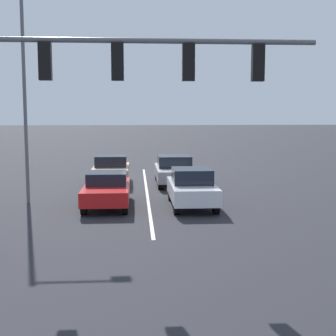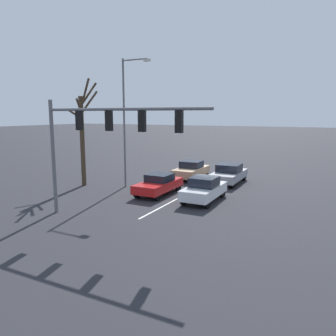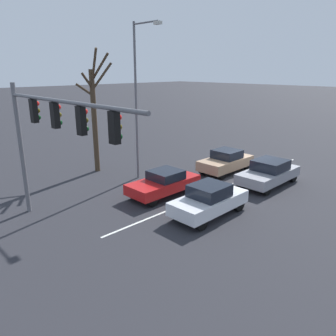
{
  "view_description": "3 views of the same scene",
  "coord_description": "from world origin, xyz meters",
  "px_view_note": "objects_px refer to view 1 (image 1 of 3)",
  "views": [
    {
      "loc": [
        0.49,
        24.66,
        3.72
      ],
      "look_at": [
        -0.65,
        7.99,
        1.74
      ],
      "focal_mm": 50.0,
      "sensor_mm": 36.0,
      "label": 1
    },
    {
      "loc": [
        -8.71,
        25.01,
        5.35
      ],
      "look_at": [
        1.33,
        5.38,
        1.7
      ],
      "focal_mm": 35.0,
      "sensor_mm": 36.0,
      "label": 2
    },
    {
      "loc": [
        -10.5,
        17.76,
        6.65
      ],
      "look_at": [
        1.1,
        6.36,
        1.71
      ],
      "focal_mm": 35.0,
      "sensor_mm": 36.0,
      "label": 3
    }
  ],
  "objects_px": {
    "car_white_leftlane_front": "(192,188)",
    "car_red_midlane_front": "(107,189)",
    "car_gray_leftlane_second": "(174,170)",
    "street_lamp_right_shoulder": "(30,74)",
    "traffic_signal_gantry": "(95,81)",
    "car_tan_midlane_second": "(111,170)"
  },
  "relations": [
    {
      "from": "car_tan_midlane_second",
      "to": "street_lamp_right_shoulder",
      "type": "relative_size",
      "value": 0.44
    },
    {
      "from": "car_white_leftlane_front",
      "to": "car_red_midlane_front",
      "type": "xyz_separation_m",
      "value": [
        3.37,
        -0.31,
        -0.07
      ]
    },
    {
      "from": "traffic_signal_gantry",
      "to": "car_red_midlane_front",
      "type": "bearing_deg",
      "value": -88.76
    },
    {
      "from": "car_tan_midlane_second",
      "to": "traffic_signal_gantry",
      "type": "height_order",
      "value": "traffic_signal_gantry"
    },
    {
      "from": "car_white_leftlane_front",
      "to": "car_gray_leftlane_second",
      "type": "relative_size",
      "value": 0.93
    },
    {
      "from": "car_white_leftlane_front",
      "to": "car_red_midlane_front",
      "type": "relative_size",
      "value": 0.97
    },
    {
      "from": "car_red_midlane_front",
      "to": "car_tan_midlane_second",
      "type": "distance_m",
      "value": 5.87
    },
    {
      "from": "car_red_midlane_front",
      "to": "car_tan_midlane_second",
      "type": "xyz_separation_m",
      "value": [
        0.14,
        -5.87,
        0.04
      ]
    },
    {
      "from": "car_tan_midlane_second",
      "to": "street_lamp_right_shoulder",
      "type": "bearing_deg",
      "value": 59.57
    },
    {
      "from": "car_gray_leftlane_second",
      "to": "street_lamp_right_shoulder",
      "type": "xyz_separation_m",
      "value": [
        6.24,
        4.71,
        4.52
      ]
    },
    {
      "from": "car_white_leftlane_front",
      "to": "street_lamp_right_shoulder",
      "type": "xyz_separation_m",
      "value": [
        6.45,
        -1.19,
        4.5
      ]
    },
    {
      "from": "traffic_signal_gantry",
      "to": "car_white_leftlane_front",
      "type": "bearing_deg",
      "value": -118.92
    },
    {
      "from": "car_white_leftlane_front",
      "to": "car_gray_leftlane_second",
      "type": "distance_m",
      "value": 5.9
    },
    {
      "from": "car_red_midlane_front",
      "to": "car_gray_leftlane_second",
      "type": "xyz_separation_m",
      "value": [
        -3.17,
        -5.58,
        0.06
      ]
    },
    {
      "from": "car_tan_midlane_second",
      "to": "traffic_signal_gantry",
      "type": "bearing_deg",
      "value": 91.3
    },
    {
      "from": "car_white_leftlane_front",
      "to": "car_gray_leftlane_second",
      "type": "height_order",
      "value": "car_white_leftlane_front"
    },
    {
      "from": "car_gray_leftlane_second",
      "to": "traffic_signal_gantry",
      "type": "relative_size",
      "value": 0.48
    },
    {
      "from": "car_gray_leftlane_second",
      "to": "traffic_signal_gantry",
      "type": "xyz_separation_m",
      "value": [
        3.03,
        11.76,
        3.77
      ]
    },
    {
      "from": "street_lamp_right_shoulder",
      "to": "traffic_signal_gantry",
      "type": "bearing_deg",
      "value": 114.46
    },
    {
      "from": "car_white_leftlane_front",
      "to": "car_gray_leftlane_second",
      "type": "bearing_deg",
      "value": -87.99
    },
    {
      "from": "car_gray_leftlane_second",
      "to": "car_white_leftlane_front",
      "type": "bearing_deg",
      "value": 92.01
    },
    {
      "from": "traffic_signal_gantry",
      "to": "car_gray_leftlane_second",
      "type": "bearing_deg",
      "value": -104.47
    }
  ]
}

